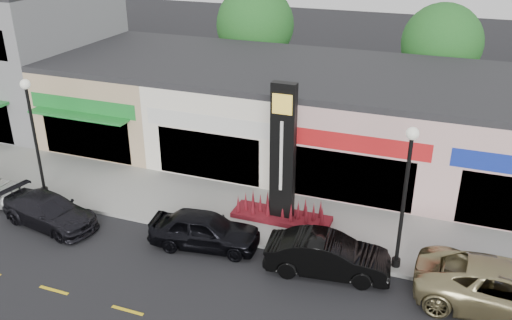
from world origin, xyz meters
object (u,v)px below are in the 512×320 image
object	(u,v)px
car_dark_sedan	(50,211)
car_gold_suv	(508,289)
lamp_west_near	(33,127)
lamp_east_near	(406,185)
car_black_conv	(328,255)
pylon_sign	(282,174)
car_black_sedan	(205,230)

from	to	relation	value
car_dark_sedan	car_gold_suv	xyz separation A→B (m)	(17.72, 0.91, 0.17)
lamp_west_near	car_dark_sedan	distance (m)	3.94
lamp_east_near	car_black_conv	bearing A→B (deg)	-154.59
lamp_west_near	car_gold_suv	bearing A→B (deg)	-2.99
car_black_conv	lamp_west_near	bearing A→B (deg)	78.20
car_dark_sedan	car_gold_suv	distance (m)	17.75
pylon_sign	car_black_conv	size ratio (longest dim) A/B	1.33
pylon_sign	car_gold_suv	size ratio (longest dim) A/B	1.01
lamp_west_near	pylon_sign	xyz separation A→B (m)	(11.00, 1.70, -1.20)
car_dark_sedan	car_black_sedan	world-z (taller)	car_black_sedan
lamp_east_near	car_dark_sedan	size ratio (longest dim) A/B	1.22
pylon_sign	car_black_sedan	bearing A→B (deg)	-128.73
pylon_sign	car_dark_sedan	distance (m)	9.88
car_black_conv	car_gold_suv	world-z (taller)	car_gold_suv
pylon_sign	car_black_sedan	size ratio (longest dim) A/B	1.38
pylon_sign	car_black_sedan	xyz separation A→B (m)	(-2.24, -2.80, -1.53)
pylon_sign	car_black_sedan	world-z (taller)	pylon_sign
pylon_sign	lamp_west_near	bearing A→B (deg)	-171.23
lamp_east_near	car_dark_sedan	bearing A→B (deg)	-172.16
car_dark_sedan	car_gold_suv	world-z (taller)	car_gold_suv
lamp_east_near	car_gold_suv	distance (m)	4.65
lamp_west_near	pylon_sign	size ratio (longest dim) A/B	0.91
lamp_east_near	car_gold_suv	bearing A→B (deg)	-15.59
lamp_west_near	lamp_east_near	xyz separation A→B (m)	(16.00, 0.00, 0.00)
lamp_east_near	car_black_sedan	bearing A→B (deg)	-171.36
car_dark_sedan	car_black_sedan	bearing A→B (deg)	-73.52
car_black_sedan	car_black_conv	size ratio (longest dim) A/B	0.97
car_black_conv	car_gold_suv	distance (m)	6.01
lamp_east_near	pylon_sign	size ratio (longest dim) A/B	0.91
lamp_east_near	pylon_sign	xyz separation A→B (m)	(-5.00, 1.70, -1.20)
lamp_west_near	car_gold_suv	xyz separation A→B (m)	(19.68, -1.03, -2.65)
pylon_sign	car_black_conv	xyz separation A→B (m)	(2.68, -2.80, -1.53)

